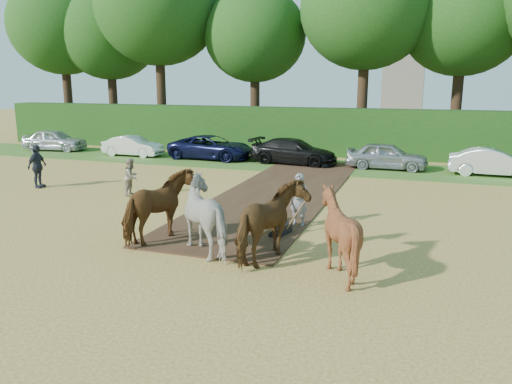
# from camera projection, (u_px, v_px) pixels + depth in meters

# --- Properties ---
(ground) EXTENTS (120.00, 120.00, 0.00)m
(ground) POSITION_uv_depth(u_px,v_px,m) (171.00, 236.00, 15.45)
(ground) COLOR gold
(ground) RESTS_ON ground
(earth_strip) EXTENTS (4.50, 17.00, 0.05)m
(earth_strip) POSITION_uv_depth(u_px,v_px,m) (281.00, 192.00, 21.43)
(earth_strip) COLOR #472D1C
(earth_strip) RESTS_ON ground
(grass_verge) EXTENTS (50.00, 5.00, 0.03)m
(grass_verge) POSITION_uv_depth(u_px,v_px,m) (289.00, 165.00, 28.37)
(grass_verge) COLOR #38601E
(grass_verge) RESTS_ON ground
(hedgerow) EXTENTS (46.00, 1.60, 3.00)m
(hedgerow) POSITION_uv_depth(u_px,v_px,m) (308.00, 131.00, 32.20)
(hedgerow) COLOR #14380F
(hedgerow) RESTS_ON ground
(spectator_near) EXTENTS (0.63, 0.79, 1.56)m
(spectator_near) POSITION_uv_depth(u_px,v_px,m) (131.00, 177.00, 20.80)
(spectator_near) COLOR #B0A48A
(spectator_near) RESTS_ON ground
(spectator_far) EXTENTS (0.53, 1.15, 1.92)m
(spectator_far) POSITION_uv_depth(u_px,v_px,m) (37.00, 166.00, 22.22)
(spectator_far) COLOR #23272F
(spectator_far) RESTS_ON ground
(plough_team) EXTENTS (7.30, 5.12, 2.12)m
(plough_team) POSITION_uv_depth(u_px,v_px,m) (244.00, 219.00, 13.50)
(plough_team) COLOR brown
(plough_team) RESTS_ON ground
(parked_cars) EXTENTS (42.00, 2.88, 1.46)m
(parked_cars) POSITION_uv_depth(u_px,v_px,m) (343.00, 154.00, 27.58)
(parked_cars) COLOR silver
(parked_cars) RESTS_ON ground
(treeline) EXTENTS (48.70, 10.60, 14.21)m
(treeline) POSITION_uv_depth(u_px,v_px,m) (297.00, 16.00, 34.04)
(treeline) COLOR #382616
(treeline) RESTS_ON ground
(church) EXTENTS (5.20, 5.20, 27.00)m
(church) POSITION_uv_depth(u_px,v_px,m) (408.00, 6.00, 61.96)
(church) COLOR slate
(church) RESTS_ON ground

